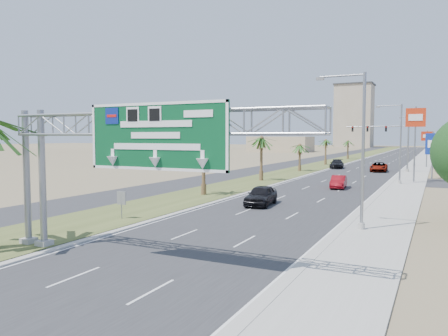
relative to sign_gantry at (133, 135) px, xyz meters
name	(u,v)px	position (x,y,z in m)	size (l,w,h in m)	color
road	(386,160)	(1.06, 100.07, -6.05)	(12.00, 300.00, 0.02)	#28282B
sidewalk_right	(423,161)	(9.56, 100.07, -6.01)	(4.00, 300.00, 0.10)	#9E9B93
median_grass	(346,159)	(-8.94, 100.07, -6.00)	(7.00, 300.00, 0.12)	#445023
opposing_road	(319,159)	(-15.94, 100.07, -6.05)	(8.00, 300.00, 0.02)	#28282B
sign_gantry	(133,135)	(0.00, 0.00, 0.00)	(16.75, 1.24, 7.50)	gray
palm_row_b	(204,147)	(-8.44, 22.07, -1.16)	(3.99, 3.99, 5.95)	brown
palm_row_c	(261,139)	(-8.44, 38.07, -0.39)	(3.99, 3.99, 6.75)	brown
palm_row_d	(300,146)	(-8.44, 56.07, -1.64)	(3.99, 3.99, 5.45)	brown
palm_row_e	(326,141)	(-8.44, 75.07, -0.97)	(3.99, 3.99, 6.15)	brown
palm_row_f	(348,141)	(-8.44, 100.07, -1.35)	(3.99, 3.99, 5.75)	brown
streetlight_near	(360,157)	(8.36, 12.07, -1.36)	(3.27, 0.44, 10.00)	gray
streetlight_mid	(399,147)	(8.36, 42.07, -1.36)	(3.27, 0.44, 10.00)	gray
streetlight_far	(414,143)	(8.36, 78.07, -1.36)	(3.27, 0.44, 10.00)	gray
signal_mast	(395,143)	(6.23, 62.05, -1.21)	(10.28, 0.71, 8.00)	gray
median_signback_b	(121,200)	(-7.44, 8.07, -4.61)	(0.75, 0.08, 2.08)	gray
tower_distant	(354,116)	(-30.94, 240.07, 11.44)	(20.00, 16.00, 35.00)	tan
building_distant_left	(281,144)	(-43.94, 150.07, -3.06)	(24.00, 14.00, 6.00)	tan
car_left_lane	(261,196)	(-0.94, 18.82, -5.20)	(2.03, 5.06, 1.72)	black
car_mid_lane	(338,182)	(2.56, 34.41, -5.32)	(1.56, 4.49, 1.48)	maroon
car_right_lane	(379,167)	(3.81, 61.54, -5.26)	(2.65, 5.75, 1.60)	gray
car_far	(337,164)	(-4.28, 66.40, -5.23)	(2.31, 5.69, 1.65)	black
pole_sign_red_near	(416,122)	(10.06, 44.94, 1.75)	(2.42, 0.55, 9.84)	gray
pole_sign_blue	(433,145)	(12.10, 51.40, -1.31)	(1.98, 0.97, 6.65)	gray
pole_sign_red_far	(427,139)	(10.82, 76.29, -0.45)	(2.22, 0.57, 7.17)	gray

